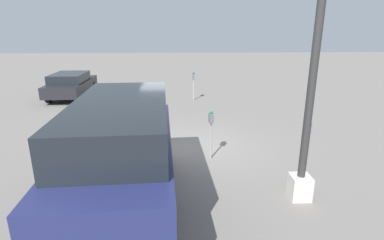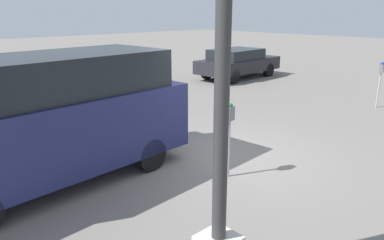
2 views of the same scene
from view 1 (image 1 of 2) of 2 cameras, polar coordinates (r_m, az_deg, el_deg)
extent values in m
plane|color=slate|center=(9.46, -0.94, -5.76)|extent=(80.00, 80.00, 0.00)
cylinder|color=#9E9EA3|center=(8.67, 3.58, -3.98)|extent=(0.05, 0.05, 1.11)
cube|color=slate|center=(8.45, 3.67, 0.37)|extent=(0.22, 0.15, 0.26)
sphere|color=#14662D|center=(8.41, 3.69, 1.36)|extent=(0.11, 0.11, 0.11)
cylinder|color=#9E9EA3|center=(15.90, 0.30, 5.81)|extent=(0.05, 0.05, 1.15)
cube|color=slate|center=(15.78, 0.31, 8.31)|extent=(0.22, 0.15, 0.26)
sphere|color=navy|center=(15.75, 0.31, 8.86)|extent=(0.11, 0.11, 0.11)
cube|color=beige|center=(7.25, 19.83, -11.93)|extent=(0.44, 0.44, 0.55)
cylinder|color=#2D2D2D|center=(6.42, 22.54, 12.28)|extent=(0.16, 0.16, 5.44)
cube|color=navy|center=(6.28, -12.85, -8.73)|extent=(5.17, 2.19, 1.30)
cube|color=black|center=(6.04, -13.33, 0.38)|extent=(4.15, 1.98, 0.70)
cylinder|color=black|center=(7.92, -5.06, -7.94)|extent=(0.66, 0.27, 0.65)
cylinder|color=black|center=(8.10, -17.20, -8.10)|extent=(0.66, 0.27, 0.65)
cube|color=black|center=(17.97, -21.95, 6.00)|extent=(4.33, 1.90, 0.59)
cube|color=black|center=(17.69, -22.34, 7.50)|extent=(2.40, 1.70, 0.45)
cube|color=orange|center=(20.13, -21.73, 6.67)|extent=(0.08, 0.12, 0.20)
cylinder|color=black|center=(19.51, -22.91, 5.79)|extent=(0.64, 0.23, 0.63)
cylinder|color=black|center=(19.06, -18.42, 6.03)|extent=(0.64, 0.23, 0.63)
cylinder|color=black|center=(17.07, -25.67, 4.02)|extent=(0.64, 0.23, 0.63)
cylinder|color=black|center=(16.55, -20.61, 4.25)|extent=(0.64, 0.23, 0.63)
camera|label=2|loc=(6.00, 56.86, 3.48)|focal=35.00mm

